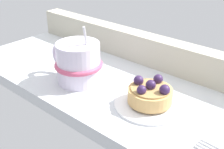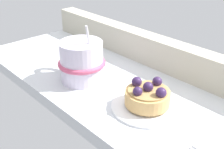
{
  "view_description": "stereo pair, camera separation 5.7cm",
  "coord_description": "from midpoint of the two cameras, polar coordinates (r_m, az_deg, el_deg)",
  "views": [
    {
      "loc": [
        30.31,
        -42.21,
        30.34
      ],
      "look_at": [
        -3.05,
        -3.97,
        4.15
      ],
      "focal_mm": 45.99,
      "sensor_mm": 36.0,
      "label": 1
    },
    {
      "loc": [
        34.39,
        -38.23,
        30.34
      ],
      "look_at": [
        -3.05,
        -3.97,
        4.15
      ],
      "focal_mm": 45.99,
      "sensor_mm": 36.0,
      "label": 2
    }
  ],
  "objects": [
    {
      "name": "window_rail_back",
      "position": [
        0.68,
        8.98,
        3.64
      ],
      "size": [
        86.1,
        4.32,
        7.08
      ],
      "primitive_type": "cube",
      "color": "#B2AD99",
      "rests_on": "ground_plane"
    },
    {
      "name": "ground_plane",
      "position": [
        0.61,
        1.95,
        -4.29
      ],
      "size": [
        87.86,
        30.14,
        2.77
      ],
      "primitive_type": "cube",
      "color": "silver"
    },
    {
      "name": "raspberry_tart",
      "position": [
        0.54,
        4.6,
        -3.82
      ],
      "size": [
        8.42,
        8.42,
        4.49
      ],
      "color": "tan",
      "rests_on": "dessert_plate"
    },
    {
      "name": "dessert_plate",
      "position": [
        0.55,
        4.51,
        -5.82
      ],
      "size": [
        13.47,
        13.47,
        0.92
      ],
      "color": "white",
      "rests_on": "ground_plane"
    },
    {
      "name": "coffee_mug",
      "position": [
        0.62,
        -9.44,
        2.25
      ],
      "size": [
        13.79,
        10.4,
        12.94
      ],
      "color": "silver",
      "rests_on": "ground_plane"
    }
  ]
}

